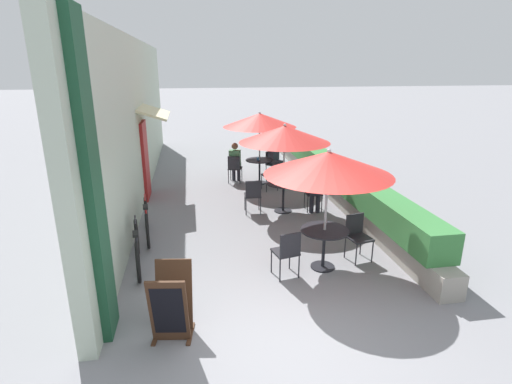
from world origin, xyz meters
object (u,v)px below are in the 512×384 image
Objects in this scene: cafe_chair_near_left at (287,250)px; seated_patron_far_left at (275,157)px; cafe_chair_near_right at (357,233)px; patio_umbrella_near at (328,163)px; cafe_chair_far_back at (272,173)px; cafe_chair_far_right at (235,167)px; patio_umbrella_mid at (285,134)px; cafe_chair_far_left at (272,162)px; seated_patron_mid_right at (314,185)px; patio_table_far at (260,165)px; bicycle_second at (147,221)px; coffee_cup_far at (258,159)px; seated_patron_far_right at (235,161)px; patio_table_near at (324,239)px; patio_umbrella_far at (260,120)px; menu_board at (172,304)px; patio_table_mid at (283,190)px; bicycle_leaning at (137,248)px; cafe_chair_mid_right at (313,190)px; cafe_chair_mid_left at (253,194)px; coffee_cup_mid at (280,180)px.

seated_patron_far_left is (1.11, 6.28, 0.17)m from cafe_chair_near_left.
cafe_chair_near_left and cafe_chair_near_right have the same top height.
cafe_chair_far_back is at bearing 89.62° from patio_umbrella_near.
patio_umbrella_mid is at bearing -54.24° from cafe_chair_far_right.
patio_umbrella_mid reaches higher than cafe_chair_near_right.
patio_umbrella_near is 6.30m from cafe_chair_far_left.
seated_patron_mid_right is at bearing -173.32° from cafe_chair_far_back.
patio_table_far is 0.77m from cafe_chair_far_left.
cafe_chair_far_left reaches higher than bicycle_second.
coffee_cup_far is 0.05× the size of bicycle_second.
cafe_chair_near_left is 0.39× the size of patio_umbrella_mid.
seated_patron_far_right is 13.89× the size of coffee_cup_far.
patio_umbrella_mid is at bearing 11.54° from bicycle_second.
patio_umbrella_mid reaches higher than cafe_chair_near_left.
cafe_chair_far_right is at bearing -28.53° from seated_patron_far_left.
bicycle_second is at bearing 149.71° from patio_table_near.
patio_umbrella_far is 2.54× the size of cafe_chair_far_left.
patio_table_far is 7.46m from menu_board.
cafe_chair_far_back is at bearing -24.33° from cafe_chair_far_right.
patio_table_near is 2.98m from patio_table_mid.
bicycle_leaning is (-3.63, -5.54, -0.15)m from cafe_chair_far_left.
cafe_chair_mid_right reaches higher than patio_table_mid.
seated_patron_mid_right is 1.44× the size of cafe_chair_far_left.
patio_table_mid is at bearing -85.00° from coffee_cup_far.
seated_patron_mid_right reaches higher than bicycle_second.
cafe_chair_mid_right is (0.72, 3.01, -1.44)m from patio_umbrella_near.
cafe_chair_near_right and cafe_chair_far_back have the same top height.
cafe_chair_mid_left is 0.86× the size of menu_board.
cafe_chair_mid_left reaches higher than coffee_cup_mid.
patio_table_mid is at bearing 11.54° from bicycle_second.
seated_patron_far_right reaches higher than cafe_chair_mid_right.
cafe_chair_mid_right is (-0.02, 2.77, 0.00)m from cafe_chair_near_right.
patio_table_near is 5.88m from seated_patron_far_right.
seated_patron_mid_right is at bearing -101.94° from cafe_chair_near_right.
cafe_chair_near_left is at bearing 42.08° from menu_board.
cafe_chair_mid_right and cafe_chair_far_back have the same top height.
patio_table_mid is at bearing -59.59° from coffee_cup_mid.
patio_table_mid is 1.39m from patio_umbrella_mid.
patio_umbrella_near is at bearing -87.80° from patio_table_far.
patio_umbrella_near is 5.61m from coffee_cup_far.
cafe_chair_far_right is (-0.97, 5.70, -0.05)m from patio_table_near.
seated_patron_mid_right reaches higher than cafe_chair_near_left.
cafe_chair_far_right is 0.48× the size of bicycle_second.
patio_table_near is 0.77m from cafe_chair_near_right.
patio_table_mid is (-0.06, 2.98, 0.00)m from patio_table_near.
patio_table_near is at bearing 166.81° from cafe_chair_far_back.
cafe_chair_near_left is at bearing -95.15° from patio_table_far.
patio_umbrella_near is 1.00× the size of patio_umbrella_far.
patio_umbrella_mid is 1.77× the size of seated_patron_far_left.
bicycle_second is at bearing -130.25° from patio_umbrella_far.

